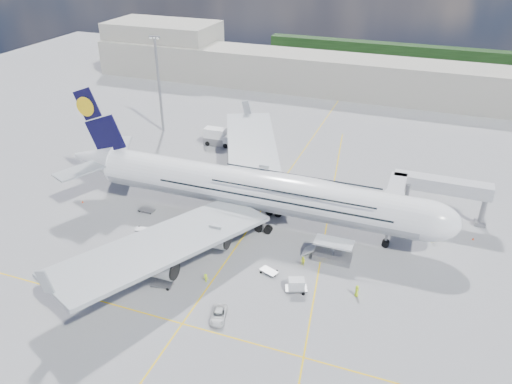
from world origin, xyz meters
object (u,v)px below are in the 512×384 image
(dolly_row_a, at_px, (143,229))
(dolly_nose_far, at_px, (269,271))
(jet_bridge, at_px, (423,190))
(dolly_row_b, at_px, (162,284))
(dolly_nose_near, at_px, (296,285))
(light_mast, at_px, (159,84))
(baggage_tug, at_px, (152,269))
(dolly_back, at_px, (147,210))
(cone_nose, at_px, (473,239))
(catering_truck_outer, at_px, (218,138))
(crew_wing, at_px, (173,251))
(crew_nose, at_px, (433,238))
(cone_wing_left_outer, at_px, (239,164))
(cone_wing_right_inner, at_px, (176,264))
(cargo_loader, at_px, (332,253))
(crew_loader, at_px, (303,261))
(cone_wing_right_outer, at_px, (73,307))
(service_van, at_px, (218,315))
(crew_van, at_px, (357,291))
(crew_tug, at_px, (206,278))
(catering_truck_inner, at_px, (259,172))
(cone_wing_left_inner, at_px, (260,200))
(dolly_row_c, at_px, (157,254))
(airliner, at_px, (256,190))
(cone_tail, at_px, (82,202))

(dolly_row_a, height_order, dolly_nose_far, dolly_nose_far)
(jet_bridge, height_order, dolly_row_b, jet_bridge)
(dolly_nose_far, relative_size, dolly_nose_near, 0.87)
(light_mast, relative_size, baggage_tug, 9.51)
(jet_bridge, xyz_separation_m, dolly_back, (-51.26, -15.28, -6.49))
(dolly_row_b, height_order, cone_nose, cone_nose)
(catering_truck_outer, relative_size, crew_wing, 4.78)
(crew_nose, height_order, cone_wing_left_outer, crew_nose)
(dolly_row_a, bearing_deg, cone_wing_right_inner, -55.96)
(cargo_loader, distance_m, crew_loader, 5.41)
(cone_wing_right_inner, distance_m, cone_wing_right_outer, 17.62)
(service_van, height_order, cone_wing_right_inner, service_van)
(dolly_back, xyz_separation_m, dolly_nose_near, (34.88, -12.83, 0.81))
(jet_bridge, relative_size, crew_van, 9.49)
(light_mast, xyz_separation_m, dolly_row_b, (33.06, -58.56, -12.82))
(dolly_row_b, bearing_deg, crew_tug, 19.00)
(dolly_nose_near, bearing_deg, crew_nose, 27.99)
(light_mast, xyz_separation_m, dolly_nose_far, (47.94, -49.43, -12.87))
(dolly_nose_near, distance_m, catering_truck_inner, 38.56)
(catering_truck_outer, relative_size, crew_van, 3.82)
(cone_wing_right_outer, bearing_deg, light_mast, 108.76)
(service_van, height_order, cone_wing_right_outer, service_van)
(crew_nose, xyz_separation_m, cone_wing_left_inner, (-34.57, 3.31, -0.60))
(dolly_row_c, xyz_separation_m, baggage_tug, (1.15, -3.70, -0.28))
(light_mast, height_order, service_van, light_mast)
(dolly_nose_near, bearing_deg, catering_truck_outer, 106.16)
(dolly_row_c, height_order, cone_nose, dolly_row_c)
(airliner, bearing_deg, dolly_nose_far, -61.99)
(crew_nose, height_order, cone_tail, crew_nose)
(light_mast, bearing_deg, dolly_row_c, -61.43)
(crew_loader, height_order, cone_wing_left_inner, crew_loader)
(dolly_row_c, bearing_deg, light_mast, 140.96)
(dolly_nose_near, xyz_separation_m, crew_wing, (-22.69, 1.61, -0.37))
(light_mast, height_order, crew_nose, light_mast)
(crew_tug, relative_size, cone_wing_right_outer, 3.01)
(crew_van, height_order, cone_tail, crew_van)
(dolly_nose_near, height_order, crew_nose, dolly_nose_near)
(dolly_nose_far, bearing_deg, cone_tail, -169.86)
(baggage_tug, relative_size, crew_loader, 1.51)
(catering_truck_inner, distance_m, crew_tug, 37.07)
(cargo_loader, height_order, cone_nose, cargo_loader)
(dolly_back, distance_m, cone_wing_left_outer, 27.98)
(cone_nose, xyz_separation_m, cone_wing_left_outer, (-52.02, 14.40, 0.04))
(cargo_loader, xyz_separation_m, baggage_tug, (-27.12, -14.01, -0.58))
(cone_wing_right_outer, bearing_deg, dolly_nose_far, 36.43)
(cargo_loader, xyz_separation_m, light_mast, (-56.82, 42.11, 11.95))
(jet_bridge, relative_size, catering_truck_outer, 2.48)
(dolly_row_c, relative_size, cone_nose, 6.40)
(catering_truck_inner, distance_m, cone_tail, 37.98)
(dolly_row_b, relative_size, cone_wing_left_inner, 6.85)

